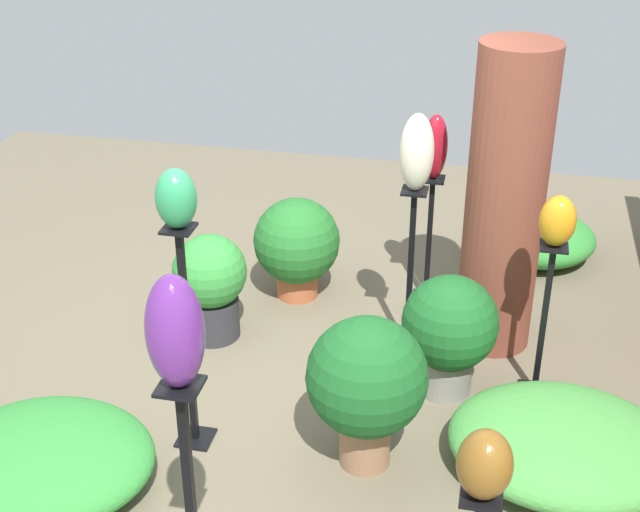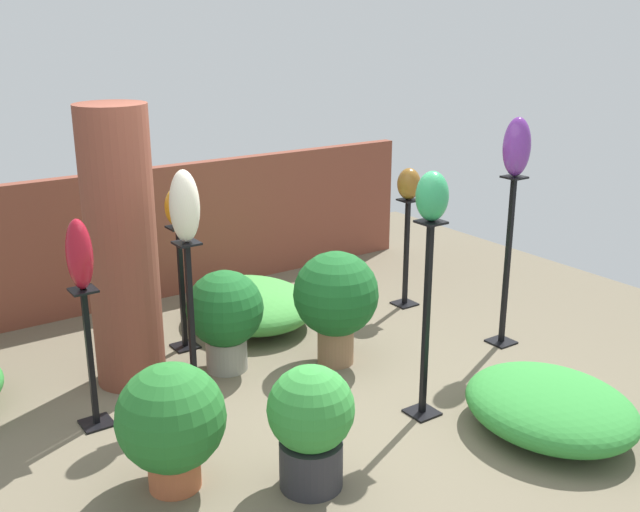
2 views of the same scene
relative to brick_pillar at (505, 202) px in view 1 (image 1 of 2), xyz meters
The scene contains 19 objects.
ground_plane 1.85m from the brick_pillar, 54.34° to the right, with size 8.00×8.00×0.00m, color #6B604C.
brick_pillar is the anchor object (origin of this frame).
pedestal_ivory 0.78m from the brick_pillar, 65.36° to the right, with size 0.20×0.20×1.16m.
pedestal_amber 0.84m from the brick_pillar, 27.30° to the left, with size 0.20×0.20×1.03m.
pedestal_ruby 0.89m from the brick_pillar, 131.83° to the right, with size 0.20×0.20×0.96m.
pedestal_jade 2.20m from the brick_pillar, 48.48° to the right, with size 0.20×0.20×1.37m.
art_vase_ivory 0.72m from the brick_pillar, 65.36° to the right, with size 0.20×0.21×0.49m, color beige.
art_vase_bronze 2.68m from the brick_pillar, ahead, with size 0.21×0.21×0.29m, color brown.
art_vase_violet 3.05m from the brick_pillar, 22.13° to the right, with size 0.21×0.21×0.46m, color #6B2D8C.
art_vase_amber 0.66m from the brick_pillar, 27.30° to the left, with size 0.19×0.21×0.31m, color orange.
art_vase_ruby 0.69m from the brick_pillar, 131.83° to the right, with size 0.16×0.17×0.46m, color maroon.
art_vase_jade 2.23m from the brick_pillar, 48.48° to the right, with size 0.21×0.21×0.32m, color #2D9356.
potted_plant_back_center 1.58m from the brick_pillar, 101.78° to the right, with size 0.63×0.63×0.76m.
potted_plant_near_pillar 1.63m from the brick_pillar, 24.21° to the right, with size 0.66×0.66×0.90m.
potted_plant_walkway_edge 2.00m from the brick_pillar, 79.32° to the right, with size 0.50×0.50×0.75m.
potted_plant_front_right 0.91m from the brick_pillar, 21.05° to the right, with size 0.59×0.59×0.79m.
foliage_bed_east 1.58m from the brick_pillar, 18.89° to the left, with size 1.06×1.26×0.35m, color #479942.
foliage_bed_west 3.11m from the brick_pillar, 48.97° to the right, with size 1.00×1.16×0.35m, color #338C38.
foliage_bed_center 1.57m from the brick_pillar, 167.31° to the left, with size 0.89×0.92×0.35m, color #338C38.
Camera 1 is at (4.36, 1.19, 3.35)m, focal length 50.00 mm.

